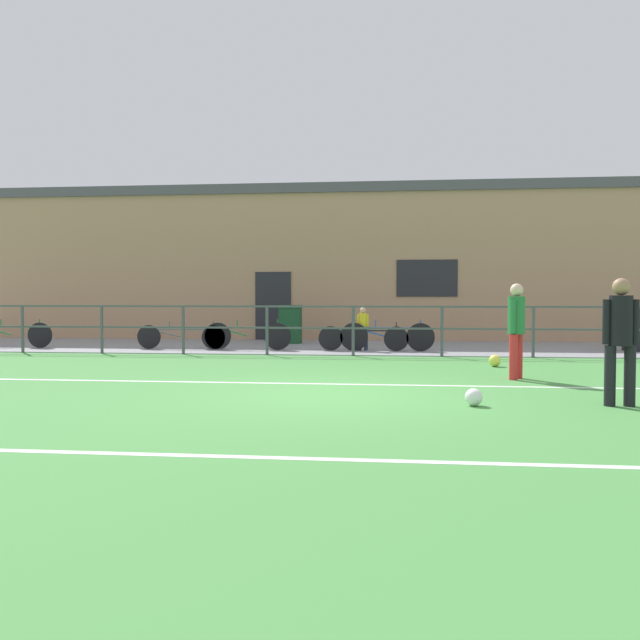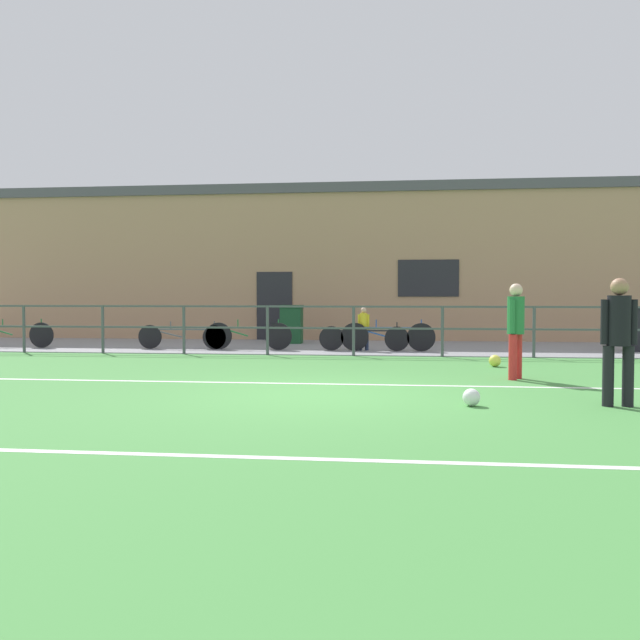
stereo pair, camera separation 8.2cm
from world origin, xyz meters
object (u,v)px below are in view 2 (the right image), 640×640
(soccer_ball_spare, at_px, (471,397))
(bicycle_parked_4, at_px, (13,334))
(soccer_ball_match, at_px, (495,361))
(player_goalkeeper, at_px, (619,334))
(bicycle_parked_1, at_px, (248,336))
(bicycle_parked_0, at_px, (388,336))
(bicycle_parked_3, at_px, (364,338))
(trash_bin_1, at_px, (292,324))
(trash_bin_0, at_px, (639,329))
(bicycle_parked_2, at_px, (182,336))
(spectator_child, at_px, (364,326))
(player_striker, at_px, (516,325))

(soccer_ball_spare, xyz_separation_m, bicycle_parked_4, (-10.96, 7.96, 0.25))
(soccer_ball_match, bearing_deg, bicycle_parked_4, 164.94)
(player_goalkeeper, distance_m, bicycle_parked_1, 10.13)
(bicycle_parked_0, bearing_deg, bicycle_parked_3, -180.00)
(bicycle_parked_3, height_order, trash_bin_1, trash_bin_1)
(bicycle_parked_4, bearing_deg, bicycle_parked_1, -0.00)
(player_goalkeeper, relative_size, bicycle_parked_1, 0.73)
(trash_bin_0, distance_m, trash_bin_1, 9.02)
(player_goalkeeper, relative_size, bicycle_parked_2, 0.70)
(spectator_child, bearing_deg, bicycle_parked_4, 0.18)
(bicycle_parked_2, xyz_separation_m, trash_bin_1, (2.45, 2.36, 0.23))
(bicycle_parked_3, xyz_separation_m, bicycle_parked_4, (-9.20, 0.00, 0.03))
(player_striker, xyz_separation_m, spectator_child, (-2.78, 5.27, -0.27))
(bicycle_parked_1, bearing_deg, player_goalkeeper, -50.21)
(bicycle_parked_4, height_order, trash_bin_1, trash_bin_1)
(player_goalkeeper, xyz_separation_m, spectator_child, (-3.59, 7.90, -0.28))
(soccer_ball_spare, height_order, bicycle_parked_1, bicycle_parked_1)
(bicycle_parked_0, relative_size, trash_bin_1, 2.13)
(bicycle_parked_0, distance_m, trash_bin_1, 3.64)
(soccer_ball_spare, relative_size, bicycle_parked_1, 0.10)
(bicycle_parked_2, xyz_separation_m, bicycle_parked_4, (-4.57, 0.00, 0.02))
(player_goalkeeper, xyz_separation_m, bicycle_parked_4, (-12.77, 7.78, -0.55))
(bicycle_parked_1, bearing_deg, bicycle_parked_0, 0.00)
(player_striker, distance_m, bicycle_parked_0, 5.61)
(bicycle_parked_1, height_order, trash_bin_1, trash_bin_1)
(bicycle_parked_2, bearing_deg, bicycle_parked_0, 0.00)
(spectator_child, distance_m, bicycle_parked_2, 4.62)
(bicycle_parked_4, bearing_deg, bicycle_parked_2, -0.00)
(player_goalkeeper, relative_size, spectator_child, 1.50)
(player_goalkeeper, relative_size, trash_bin_1, 1.48)
(bicycle_parked_3, relative_size, trash_bin_0, 2.03)
(player_striker, distance_m, trash_bin_1, 8.99)
(player_goalkeeper, xyz_separation_m, bicycle_parked_0, (-2.99, 7.78, -0.53))
(spectator_child, height_order, bicycle_parked_3, spectator_child)
(soccer_ball_match, distance_m, bicycle_parked_3, 4.20)
(bicycle_parked_1, relative_size, trash_bin_0, 2.03)
(player_goalkeeper, bearing_deg, player_striker, 106.97)
(bicycle_parked_1, relative_size, bicycle_parked_2, 0.96)
(soccer_ball_match, height_order, bicycle_parked_1, bicycle_parked_1)
(soccer_ball_match, distance_m, bicycle_parked_2, 8.01)
(spectator_child, bearing_deg, player_striker, 117.22)
(trash_bin_0, bearing_deg, player_goalkeeper, -110.21)
(player_goalkeeper, xyz_separation_m, player_striker, (-0.81, 2.64, -0.01))
(soccer_ball_spare, distance_m, bicycle_parked_3, 8.16)
(soccer_ball_spare, relative_size, trash_bin_0, 0.20)
(spectator_child, xyz_separation_m, bicycle_parked_0, (0.59, -0.13, -0.25))
(spectator_child, bearing_deg, bicycle_parked_2, 0.98)
(bicycle_parked_4, relative_size, trash_bin_1, 2.07)
(soccer_ball_match, distance_m, trash_bin_0, 5.56)
(trash_bin_1, bearing_deg, bicycle_parked_2, -136.02)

